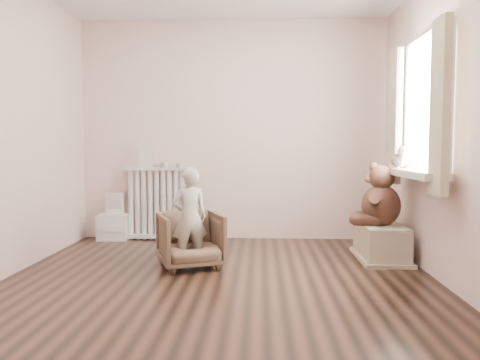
{
  "coord_description": "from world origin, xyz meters",
  "views": [
    {
      "loc": [
        0.33,
        -3.78,
        1.1
      ],
      "look_at": [
        0.15,
        0.45,
        0.8
      ],
      "focal_mm": 35.0,
      "sensor_mm": 36.0,
      "label": 1
    }
  ],
  "objects_px": {
    "toy_vanity": "(114,217)",
    "child": "(189,218)",
    "toy_bench": "(381,239)",
    "radiator": "(160,207)",
    "plush_cat": "(401,158)",
    "teddy_bear": "(381,192)",
    "armchair": "(190,240)"
  },
  "relations": [
    {
      "from": "armchair",
      "to": "child",
      "type": "bearing_deg",
      "value": -112.0
    },
    {
      "from": "armchair",
      "to": "toy_bench",
      "type": "distance_m",
      "value": 1.86
    },
    {
      "from": "teddy_bear",
      "to": "plush_cat",
      "type": "distance_m",
      "value": 0.37
    },
    {
      "from": "toy_bench",
      "to": "child",
      "type": "bearing_deg",
      "value": -166.37
    },
    {
      "from": "child",
      "to": "plush_cat",
      "type": "xyz_separation_m",
      "value": [
        1.96,
        0.34,
        0.53
      ]
    },
    {
      "from": "radiator",
      "to": "child",
      "type": "height_order",
      "value": "child"
    },
    {
      "from": "child",
      "to": "teddy_bear",
      "type": "xyz_separation_m",
      "value": [
        1.8,
        0.39,
        0.2
      ]
    },
    {
      "from": "armchair",
      "to": "teddy_bear",
      "type": "distance_m",
      "value": 1.88
    },
    {
      "from": "toy_vanity",
      "to": "armchair",
      "type": "distance_m",
      "value": 1.66
    },
    {
      "from": "toy_vanity",
      "to": "child",
      "type": "bearing_deg",
      "value": -49.42
    },
    {
      "from": "teddy_bear",
      "to": "plush_cat",
      "type": "height_order",
      "value": "plush_cat"
    },
    {
      "from": "toy_bench",
      "to": "plush_cat",
      "type": "xyz_separation_m",
      "value": [
        0.14,
        -0.1,
        0.8
      ]
    },
    {
      "from": "child",
      "to": "plush_cat",
      "type": "relative_size",
      "value": 3.53
    },
    {
      "from": "radiator",
      "to": "teddy_bear",
      "type": "bearing_deg",
      "value": -21.53
    },
    {
      "from": "toy_vanity",
      "to": "child",
      "type": "relative_size",
      "value": 0.62
    },
    {
      "from": "toy_vanity",
      "to": "teddy_bear",
      "type": "relative_size",
      "value": 0.94
    },
    {
      "from": "toy_vanity",
      "to": "plush_cat",
      "type": "relative_size",
      "value": 2.2
    },
    {
      "from": "radiator",
      "to": "plush_cat",
      "type": "xyz_separation_m",
      "value": [
        2.51,
        -0.98,
        0.61
      ]
    },
    {
      "from": "toy_vanity",
      "to": "teddy_bear",
      "type": "distance_m",
      "value": 3.07
    },
    {
      "from": "toy_bench",
      "to": "teddy_bear",
      "type": "xyz_separation_m",
      "value": [
        -0.02,
        -0.05,
        0.47
      ]
    },
    {
      "from": "child",
      "to": "toy_bench",
      "type": "xyz_separation_m",
      "value": [
        1.82,
        0.44,
        -0.27
      ]
    },
    {
      "from": "child",
      "to": "toy_bench",
      "type": "distance_m",
      "value": 1.89
    },
    {
      "from": "teddy_bear",
      "to": "armchair",
      "type": "bearing_deg",
      "value": -154.13
    },
    {
      "from": "armchair",
      "to": "teddy_bear",
      "type": "bearing_deg",
      "value": -11.35
    },
    {
      "from": "radiator",
      "to": "teddy_bear",
      "type": "xyz_separation_m",
      "value": [
        2.36,
        -0.93,
        0.28
      ]
    },
    {
      "from": "armchair",
      "to": "plush_cat",
      "type": "height_order",
      "value": "plush_cat"
    },
    {
      "from": "toy_bench",
      "to": "radiator",
      "type": "bearing_deg",
      "value": 159.74
    },
    {
      "from": "toy_vanity",
      "to": "plush_cat",
      "type": "height_order",
      "value": "plush_cat"
    },
    {
      "from": "radiator",
      "to": "teddy_bear",
      "type": "distance_m",
      "value": 2.55
    },
    {
      "from": "child",
      "to": "plush_cat",
      "type": "height_order",
      "value": "plush_cat"
    },
    {
      "from": "toy_bench",
      "to": "plush_cat",
      "type": "bearing_deg",
      "value": -36.74
    },
    {
      "from": "radiator",
      "to": "armchair",
      "type": "xyz_separation_m",
      "value": [
        0.55,
        -1.27,
        -0.14
      ]
    }
  ]
}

